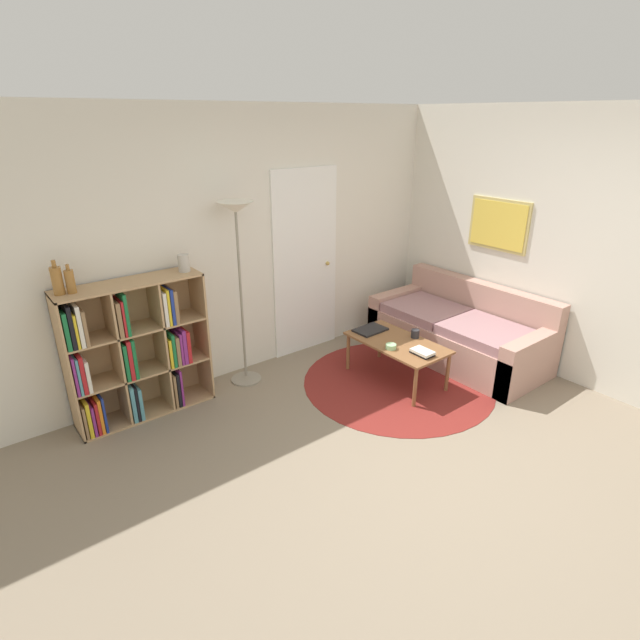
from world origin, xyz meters
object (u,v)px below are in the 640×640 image
Objects in this scene: coffee_table at (397,345)px; bottle_left at (57,280)px; bookshelf at (133,352)px; vase_on_shelf at (184,263)px; bowl at (391,346)px; couch at (461,332)px; bottle_middle at (70,281)px; cup at (415,334)px; floor_lamp at (237,235)px; laptop at (370,330)px.

bottle_left is at bearing 159.85° from coffee_table.
vase_on_shelf is (0.54, -0.00, 0.70)m from bookshelf.
couch is at bearing 1.80° from bowl.
bottle_middle reaches higher than couch.
bookshelf reaches higher than coffee_table.
bookshelf is at bearing 162.37° from couch.
cup reaches higher than coffee_table.
vase_on_shelf is (0.91, 0.00, -0.02)m from bottle_middle.
bottle_left is (-3.67, 1.03, 1.07)m from couch.
floor_lamp is 0.54m from vase_on_shelf.
floor_lamp is at bearing 145.29° from cup.
floor_lamp is 0.94× the size of couch.
floor_lamp is at bearing -1.67° from bottle_middle.
floor_lamp is at bearing -2.41° from bottle_left.
bottle_middle is (-2.59, 0.61, 0.89)m from laptop.
bottle_middle is at bearing 159.69° from coffee_table.
coffee_table is 0.20m from bowl.
laptop is at bearing 94.34° from coffee_table.
bookshelf is 1.22× the size of coffee_table.
floor_lamp is (1.05, -0.05, 0.88)m from bookshelf.
couch reaches higher than bowl.
bookshelf is 3.38m from couch.
bowl is (1.02, -1.00, -1.04)m from floor_lamp.
laptop is at bearing -13.27° from bottle_middle.
couch reaches higher than laptop.
bottle_left is 1.18× the size of bottle_middle.
cup is (0.21, -0.04, 0.08)m from coffee_table.
coffee_table is at bearing -20.15° from bottle_left.
bottle_left is 1.00m from vase_on_shelf.
bookshelf is 0.88m from vase_on_shelf.
vase_on_shelf is at bearing 174.79° from floor_lamp.
bottle_left reaches higher than laptop.
laptop is 2.80m from bottle_middle.
vase_on_shelf reaches higher than coffee_table.
couch is 3.87m from bottle_middle.
coffee_table is (2.24, -0.98, -0.22)m from bookshelf.
bowl is at bearing -23.14° from bottle_middle.
floor_lamp is 21.33× the size of cup.
bottle_left is at bearing 179.03° from vase_on_shelf.
laptop is 0.47m from cup.
floor_lamp is 1.99m from cup.
cup is 2.32m from vase_on_shelf.
cup is 3.20m from bottle_left.
vase_on_shelf is (1.00, -0.02, -0.04)m from bottle_left.
bookshelf is 4.59× the size of bottle_left.
bookshelf is 14.68× the size of cup.
bottle_left is at bearing 177.59° from floor_lamp.
laptop is 1.48× the size of bottle_middle.
floor_lamp is 17.54× the size of bowl.
bowl reaches higher than coffee_table.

